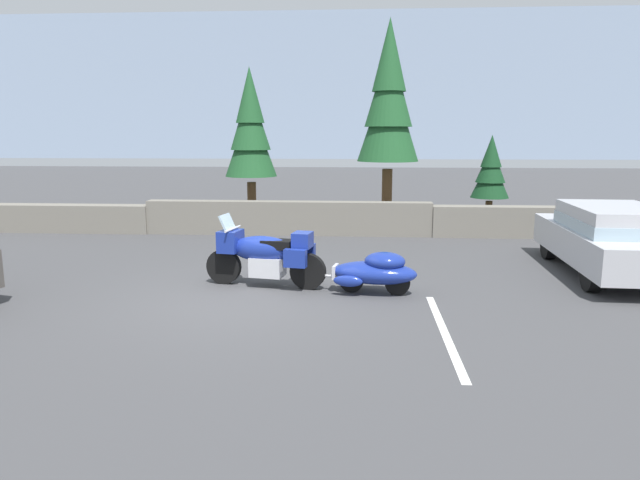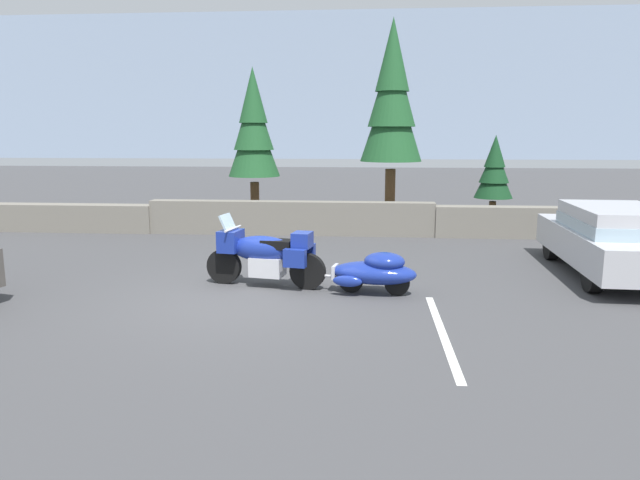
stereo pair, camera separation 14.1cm
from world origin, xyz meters
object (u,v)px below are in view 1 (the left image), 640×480
Objects in this scene: touring_motorcycle at (265,254)px; pine_tree_tall at (389,98)px; car_shaped_trailer at (375,271)px; sedan_at_right_edge at (611,237)px; pine_tree_far_right at (250,128)px; pine_tree_secondary at (491,170)px.

touring_motorcycle is 8.27m from pine_tree_tall.
car_shaped_trailer is 0.36× the size of pine_tree_tall.
touring_motorcycle is at bearing -109.66° from pine_tree_tall.
car_shaped_trailer is 0.49× the size of sedan_at_right_edge.
pine_tree_far_right is at bearing 115.95° from car_shaped_trailer.
car_shaped_trailer is 0.80× the size of pine_tree_secondary.
pine_tree_secondary reaches higher than car_shaped_trailer.
car_shaped_trailer is at bearing -10.28° from touring_motorcycle.
pine_tree_secondary is 0.59× the size of pine_tree_far_right.
car_shaped_trailer is at bearing -94.06° from pine_tree_tall.
pine_tree_tall reaches higher than car_shaped_trailer.
car_shaped_trailer is 0.47× the size of pine_tree_far_right.
pine_tree_far_right reaches higher than pine_tree_secondary.
pine_tree_secondary is at bearing 3.53° from pine_tree_far_right.
pine_tree_secondary is (-1.10, 6.02, 0.96)m from sedan_at_right_edge.
touring_motorcycle is 0.83× the size of pine_tree_secondary.
sedan_at_right_edge is 0.75× the size of pine_tree_tall.
sedan_at_right_edge is 1.65× the size of pine_tree_secondary.
pine_tree_far_right is at bearing 145.97° from sedan_at_right_edge.
pine_tree_secondary is 7.28m from pine_tree_far_right.
pine_tree_tall is (-4.19, 5.85, 3.05)m from sedan_at_right_edge.
touring_motorcycle is 2.07m from car_shaped_trailer.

